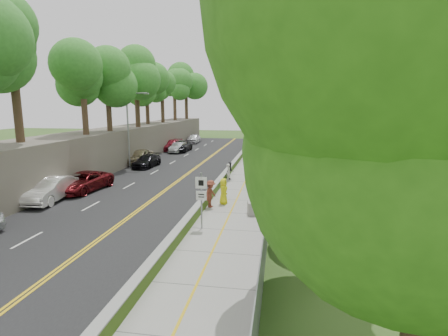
% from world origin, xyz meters
% --- Properties ---
extents(ground, '(140.00, 140.00, 0.00)m').
position_xyz_m(ground, '(0.00, 0.00, 0.00)').
color(ground, '#33511E').
rests_on(ground, ground).
extents(road, '(11.20, 66.00, 0.04)m').
position_xyz_m(road, '(-5.40, 15.00, 0.02)').
color(road, black).
rests_on(road, ground).
extents(sidewalk, '(4.20, 66.00, 0.05)m').
position_xyz_m(sidewalk, '(2.55, 15.00, 0.03)').
color(sidewalk, gray).
rests_on(sidewalk, ground).
extents(jersey_barrier, '(0.42, 66.00, 0.60)m').
position_xyz_m(jersey_barrier, '(0.25, 15.00, 0.30)').
color(jersey_barrier, '#87EA1C').
rests_on(jersey_barrier, ground).
extents(rock_embankment, '(5.00, 66.00, 4.00)m').
position_xyz_m(rock_embankment, '(-13.50, 15.00, 2.00)').
color(rock_embankment, '#595147').
rests_on(rock_embankment, ground).
extents(chainlink_fence, '(0.04, 66.00, 2.00)m').
position_xyz_m(chainlink_fence, '(4.65, 15.00, 1.00)').
color(chainlink_fence, slate).
rests_on(chainlink_fence, ground).
extents(trees_embankment, '(6.40, 66.00, 13.00)m').
position_xyz_m(trees_embankment, '(-13.00, 15.00, 10.50)').
color(trees_embankment, '#398A2C').
rests_on(trees_embankment, rock_embankment).
extents(trees_fenceside, '(7.00, 66.00, 14.00)m').
position_xyz_m(trees_fenceside, '(7.00, 15.00, 7.00)').
color(trees_fenceside, '#3F871F').
rests_on(trees_fenceside, ground).
extents(streetlight, '(2.52, 0.22, 8.00)m').
position_xyz_m(streetlight, '(-10.46, 14.00, 4.64)').
color(streetlight, gray).
rests_on(streetlight, ground).
extents(signpost, '(0.62, 0.09, 3.10)m').
position_xyz_m(signpost, '(1.05, -3.02, 1.96)').
color(signpost, gray).
rests_on(signpost, sidewalk).
extents(construction_barrel, '(0.50, 0.50, 0.82)m').
position_xyz_m(construction_barrel, '(3.49, 17.48, 0.46)').
color(construction_barrel, '#D06515').
rests_on(construction_barrel, sidewalk).
extents(concrete_block, '(1.32, 1.08, 0.79)m').
position_xyz_m(concrete_block, '(3.87, -0.01, 0.44)').
color(concrete_block, gray).
rests_on(concrete_block, sidewalk).
extents(car_1, '(2.24, 5.19, 1.66)m').
position_xyz_m(car_1, '(-10.60, 0.70, 0.87)').
color(car_1, white).
rests_on(car_1, road).
extents(car_2, '(2.99, 5.58, 1.49)m').
position_xyz_m(car_2, '(-9.92, 3.72, 0.78)').
color(car_2, '#5B0E12').
rests_on(car_2, road).
extents(car_3, '(2.11, 4.67, 1.33)m').
position_xyz_m(car_3, '(-9.00, 14.61, 0.70)').
color(car_3, black).
rests_on(car_3, road).
extents(car_4, '(1.98, 4.91, 1.67)m').
position_xyz_m(car_4, '(-10.60, 16.48, 0.88)').
color(car_4, tan).
rests_on(car_4, road).
extents(car_5, '(1.74, 4.30, 1.39)m').
position_xyz_m(car_5, '(-9.00, 26.41, 0.73)').
color(car_5, '#A6A9AD').
rests_on(car_5, road).
extents(car_6, '(2.48, 5.37, 1.49)m').
position_xyz_m(car_6, '(-9.00, 27.31, 0.78)').
color(car_6, black).
rests_on(car_6, road).
extents(car_7, '(2.16, 5.25, 1.52)m').
position_xyz_m(car_7, '(-10.60, 28.43, 0.80)').
color(car_7, maroon).
rests_on(car_7, road).
extents(car_8, '(2.06, 4.72, 1.58)m').
position_xyz_m(car_8, '(-9.80, 38.51, 0.83)').
color(car_8, white).
rests_on(car_8, road).
extents(painter_0, '(0.67, 0.93, 1.77)m').
position_xyz_m(painter_0, '(1.45, 1.91, 0.94)').
color(painter_0, yellow).
rests_on(painter_0, sidewalk).
extents(painter_1, '(0.57, 0.67, 1.57)m').
position_xyz_m(painter_1, '(0.75, 8.97, 0.84)').
color(painter_1, silver).
rests_on(painter_1, sidewalk).
extents(painter_2, '(0.74, 0.87, 1.56)m').
position_xyz_m(painter_2, '(0.75, 9.88, 0.83)').
color(painter_2, black).
rests_on(painter_2, sidewalk).
extents(painter_3, '(0.95, 1.30, 1.81)m').
position_xyz_m(painter_3, '(0.75, 1.00, 0.95)').
color(painter_3, brown).
rests_on(painter_3, sidewalk).
extents(person_far, '(0.99, 0.52, 1.61)m').
position_xyz_m(person_far, '(3.18, 25.48, 0.86)').
color(person_far, black).
rests_on(person_far, sidewalk).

